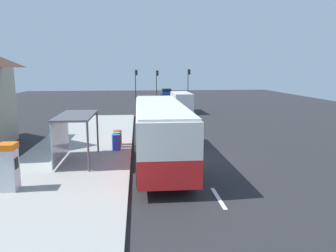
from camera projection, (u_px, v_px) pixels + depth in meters
The scene contains 21 objects.
ground_plane at pixel (167, 121), 32.65m from camera, with size 56.00×92.00×0.04m, color #262628.
sidewalk_platform at pixel (81, 150), 20.28m from camera, with size 6.20×30.00×0.18m, color #999993.
lane_stripe_seg_0 at pixel (218, 198), 13.05m from camera, with size 0.16×2.20×0.01m, color silver.
lane_stripe_seg_1 at pixel (196, 163), 17.95m from camera, with size 0.16×2.20×0.01m, color silver.
lane_stripe_seg_2 at pixel (184, 143), 22.86m from camera, with size 0.16×2.20×0.01m, color silver.
lane_stripe_seg_3 at pixel (175, 129), 27.77m from camera, with size 0.16×2.20×0.01m, color silver.
lane_stripe_seg_4 at pixel (170, 120), 32.67m from camera, with size 0.16×2.20×0.01m, color silver.
lane_stripe_seg_5 at pixel (165, 114), 37.58m from camera, with size 0.16×2.20×0.01m, color silver.
lane_stripe_seg_6 at pixel (162, 108), 42.48m from camera, with size 0.16×2.20×0.01m, color silver.
lane_stripe_seg_7 at pixel (160, 104), 47.39m from camera, with size 0.16×2.20×0.01m, color silver.
bus at pixel (160, 129), 17.67m from camera, with size 2.56×11.01×3.21m.
white_van at pixel (181, 101), 38.37m from camera, with size 2.09×5.23×2.30m.
sedan_near at pixel (166, 93), 59.59m from camera, with size 1.86×4.41×1.52m.
ticket_machine at pixel (9, 166), 13.27m from camera, with size 0.66×0.76×1.94m.
recycling_bin_blue at pixel (116, 142), 19.99m from camera, with size 0.52×0.52×0.95m, color blue.
recycling_bin_green at pixel (117, 140), 20.68m from camera, with size 0.52×0.52×0.95m, color green.
recycling_bin_red at pixel (118, 137), 21.37m from camera, with size 0.52×0.52×0.95m, color red.
traffic_light_near_side at pixel (189, 79), 54.14m from camera, with size 0.49×0.28×5.01m.
traffic_light_far_side at pixel (136, 80), 54.16m from camera, with size 0.49×0.28×4.90m.
traffic_light_median at pixel (157, 80), 55.27m from camera, with size 0.49×0.28×4.81m.
bus_shelter at pixel (70, 126), 17.31m from camera, with size 1.80×4.00×2.50m.
Camera 1 is at (-2.87, -18.13, 5.05)m, focal length 35.35 mm.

